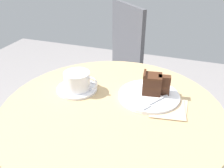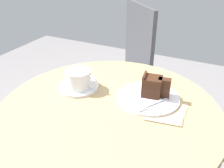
{
  "view_description": "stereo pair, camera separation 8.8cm",
  "coord_description": "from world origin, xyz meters",
  "px_view_note": "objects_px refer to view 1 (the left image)",
  "views": [
    {
      "loc": [
        0.22,
        -0.64,
        1.18
      ],
      "look_at": [
        -0.03,
        0.08,
        0.75
      ],
      "focal_mm": 38.0,
      "sensor_mm": 36.0,
      "label": 1
    },
    {
      "loc": [
        0.3,
        -0.6,
        1.18
      ],
      "look_at": [
        -0.03,
        0.08,
        0.75
      ],
      "focal_mm": 38.0,
      "sensor_mm": 36.0,
      "label": 2
    }
  ],
  "objects_px": {
    "saucer": "(77,89)",
    "napkin": "(168,107)",
    "cake_slice": "(154,84)",
    "fork": "(152,103)",
    "coffee_cup": "(78,80)",
    "teaspoon": "(88,82)",
    "cake_plate": "(149,96)",
    "cafe_chair": "(114,67)"
  },
  "relations": [
    {
      "from": "coffee_cup",
      "to": "fork",
      "type": "bearing_deg",
      "value": -2.4
    },
    {
      "from": "coffee_cup",
      "to": "teaspoon",
      "type": "height_order",
      "value": "coffee_cup"
    },
    {
      "from": "teaspoon",
      "to": "fork",
      "type": "xyz_separation_m",
      "value": [
        0.27,
        -0.07,
        0.0
      ]
    },
    {
      "from": "coffee_cup",
      "to": "napkin",
      "type": "height_order",
      "value": "coffee_cup"
    },
    {
      "from": "cake_slice",
      "to": "fork",
      "type": "height_order",
      "value": "cake_slice"
    },
    {
      "from": "saucer",
      "to": "cake_plate",
      "type": "bearing_deg",
      "value": 7.98
    },
    {
      "from": "cake_slice",
      "to": "cake_plate",
      "type": "bearing_deg",
      "value": -126.77
    },
    {
      "from": "cake_plate",
      "to": "cafe_chair",
      "type": "bearing_deg",
      "value": 119.82
    },
    {
      "from": "saucer",
      "to": "napkin",
      "type": "relative_size",
      "value": 1.05
    },
    {
      "from": "saucer",
      "to": "napkin",
      "type": "xyz_separation_m",
      "value": [
        0.35,
        -0.01,
        -0.0
      ]
    },
    {
      "from": "teaspoon",
      "to": "cafe_chair",
      "type": "distance_m",
      "value": 0.58
    },
    {
      "from": "saucer",
      "to": "napkin",
      "type": "bearing_deg",
      "value": -1.47
    },
    {
      "from": "coffee_cup",
      "to": "teaspoon",
      "type": "distance_m",
      "value": 0.07
    },
    {
      "from": "saucer",
      "to": "cake_slice",
      "type": "relative_size",
      "value": 1.53
    },
    {
      "from": "teaspoon",
      "to": "cake_plate",
      "type": "distance_m",
      "value": 0.25
    },
    {
      "from": "coffee_cup",
      "to": "cafe_chair",
      "type": "bearing_deg",
      "value": 95.33
    },
    {
      "from": "saucer",
      "to": "teaspoon",
      "type": "height_order",
      "value": "teaspoon"
    },
    {
      "from": "coffee_cup",
      "to": "saucer",
      "type": "bearing_deg",
      "value": 148.11
    },
    {
      "from": "cake_slice",
      "to": "cafe_chair",
      "type": "relative_size",
      "value": 0.11
    },
    {
      "from": "saucer",
      "to": "fork",
      "type": "height_order",
      "value": "fork"
    },
    {
      "from": "fork",
      "to": "napkin",
      "type": "distance_m",
      "value": 0.06
    },
    {
      "from": "teaspoon",
      "to": "saucer",
      "type": "bearing_deg",
      "value": -116.0
    },
    {
      "from": "cake_plate",
      "to": "cafe_chair",
      "type": "distance_m",
      "value": 0.67
    },
    {
      "from": "fork",
      "to": "cafe_chair",
      "type": "height_order",
      "value": "cafe_chair"
    },
    {
      "from": "saucer",
      "to": "teaspoon",
      "type": "bearing_deg",
      "value": 65.79
    },
    {
      "from": "fork",
      "to": "napkin",
      "type": "bearing_deg",
      "value": 130.45
    },
    {
      "from": "saucer",
      "to": "fork",
      "type": "bearing_deg",
      "value": -3.27
    },
    {
      "from": "teaspoon",
      "to": "cafe_chair",
      "type": "bearing_deg",
      "value": 95.65
    },
    {
      "from": "teaspoon",
      "to": "napkin",
      "type": "distance_m",
      "value": 0.33
    },
    {
      "from": "fork",
      "to": "napkin",
      "type": "xyz_separation_m",
      "value": [
        0.05,
        0.01,
        -0.01
      ]
    },
    {
      "from": "fork",
      "to": "napkin",
      "type": "relative_size",
      "value": 0.88
    },
    {
      "from": "saucer",
      "to": "fork",
      "type": "relative_size",
      "value": 1.19
    },
    {
      "from": "coffee_cup",
      "to": "cake_plate",
      "type": "xyz_separation_m",
      "value": [
        0.27,
        0.04,
        -0.04
      ]
    },
    {
      "from": "coffee_cup",
      "to": "cake_slice",
      "type": "relative_size",
      "value": 1.3
    },
    {
      "from": "cake_slice",
      "to": "teaspoon",
      "type": "bearing_deg",
      "value": -179.45
    },
    {
      "from": "teaspoon",
      "to": "cake_plate",
      "type": "xyz_separation_m",
      "value": [
        0.25,
        -0.01,
        -0.0
      ]
    },
    {
      "from": "coffee_cup",
      "to": "cake_plate",
      "type": "bearing_deg",
      "value": 9.23
    },
    {
      "from": "cake_plate",
      "to": "cake_slice",
      "type": "bearing_deg",
      "value": 53.23
    },
    {
      "from": "coffee_cup",
      "to": "fork",
      "type": "distance_m",
      "value": 0.29
    },
    {
      "from": "cafe_chair",
      "to": "napkin",
      "type": "bearing_deg",
      "value": -11.71
    },
    {
      "from": "coffee_cup",
      "to": "fork",
      "type": "xyz_separation_m",
      "value": [
        0.29,
        -0.01,
        -0.03
      ]
    },
    {
      "from": "teaspoon",
      "to": "napkin",
      "type": "relative_size",
      "value": 0.76
    }
  ]
}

